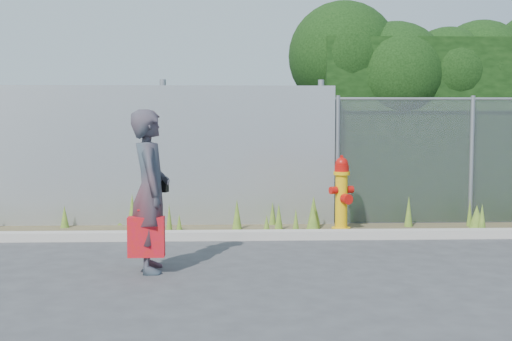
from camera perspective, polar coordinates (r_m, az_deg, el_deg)
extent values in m
plane|color=#3A3A3C|center=(7.28, 2.81, -8.76)|extent=(80.00, 80.00, 0.00)
cube|color=#A8A098|center=(9.02, 1.82, -5.75)|extent=(16.00, 0.22, 0.12)
cube|color=#4E432C|center=(9.62, 1.57, -5.43)|extent=(16.00, 1.20, 0.01)
cone|color=#4C7122|center=(9.68, -6.84, -4.68)|extent=(0.09, 0.09, 0.25)
cone|color=#4C7122|center=(9.58, -7.72, -4.26)|extent=(0.10, 0.10, 0.42)
cone|color=#4C7122|center=(9.91, -10.94, -3.65)|extent=(0.16, 0.16, 0.55)
cone|color=#4C7122|center=(10.37, 19.02, -3.97)|extent=(0.24, 0.24, 0.36)
cone|color=#4C7122|center=(9.83, 5.14, -3.78)|extent=(0.21, 0.21, 0.50)
cone|color=#4C7122|center=(9.35, 0.95, -4.88)|extent=(0.12, 0.12, 0.28)
cone|color=#4C7122|center=(10.27, -16.65, -4.03)|extent=(0.14, 0.14, 0.35)
cone|color=#4C7122|center=(10.13, 1.47, -3.90)|extent=(0.11, 0.11, 0.37)
cone|color=#4C7122|center=(9.93, 19.44, -4.12)|extent=(0.14, 0.14, 0.44)
cone|color=#4C7122|center=(9.69, -1.70, -4.00)|extent=(0.15, 0.15, 0.47)
cone|color=#4C7122|center=(10.51, 18.46, -3.62)|extent=(0.09, 0.09, 0.44)
cone|color=#4C7122|center=(9.47, -10.25, -5.10)|extent=(0.16, 0.16, 0.19)
cone|color=#4C7122|center=(9.70, 5.09, -4.19)|extent=(0.21, 0.21, 0.40)
cone|color=#4C7122|center=(10.36, -11.95, -3.77)|extent=(0.19, 0.19, 0.38)
cone|color=#4C7122|center=(10.20, 13.41, -3.62)|extent=(0.13, 0.13, 0.49)
cone|color=#4C7122|center=(9.52, 3.56, -4.49)|extent=(0.10, 0.10, 0.36)
cone|color=#4C7122|center=(10.23, 5.22, -3.67)|extent=(0.19, 0.19, 0.42)
cone|color=#4C7122|center=(9.65, 2.03, -4.18)|extent=(0.13, 0.13, 0.41)
cube|color=#A5A9AC|center=(10.41, -16.81, 1.21)|extent=(8.50, 0.08, 2.20)
cylinder|color=gray|center=(10.25, -8.22, 1.59)|extent=(0.10, 0.10, 2.30)
cylinder|color=gray|center=(10.29, 5.77, 1.62)|extent=(0.10, 0.10, 2.30)
cylinder|color=gray|center=(10.21, 7.24, 0.88)|extent=(0.07, 0.07, 2.05)
cylinder|color=gray|center=(10.78, 18.60, 0.87)|extent=(0.07, 0.07, 2.05)
sphere|color=black|center=(11.35, 7.75, 10.01)|extent=(1.89, 1.89, 1.89)
sphere|color=black|center=(11.30, 12.18, 8.23)|extent=(1.83, 1.83, 1.83)
sphere|color=black|center=(11.57, 16.64, 8.34)|extent=(1.55, 1.55, 1.55)
sphere|color=black|center=(11.94, 19.32, 8.49)|extent=(1.69, 1.69, 1.69)
cylinder|color=#E9AF0C|center=(9.74, 7.56, -5.20)|extent=(0.28, 0.28, 0.06)
cylinder|color=#E9AF0C|center=(9.68, 7.59, -2.88)|extent=(0.18, 0.18, 0.86)
cylinder|color=#E9AF0C|center=(9.63, 7.62, -0.23)|extent=(0.24, 0.24, 0.05)
cylinder|color=#B20F0A|center=(9.63, 7.62, 0.18)|extent=(0.21, 0.21, 0.10)
sphere|color=#B20F0A|center=(9.62, 7.63, 0.60)|extent=(0.19, 0.19, 0.19)
cylinder|color=#B20F0A|center=(9.61, 7.63, 1.20)|extent=(0.05, 0.05, 0.05)
cylinder|color=#B20F0A|center=(9.63, 6.77, -1.73)|extent=(0.10, 0.11, 0.11)
cylinder|color=#B20F0A|center=(9.68, 8.42, -1.71)|extent=(0.10, 0.11, 0.11)
cylinder|color=#B20F0A|center=(9.53, 7.74, -2.54)|extent=(0.15, 0.12, 0.15)
imported|color=#0F5461|center=(7.14, -9.38, -1.80)|extent=(0.53, 0.71, 1.79)
cube|color=#BB0A29|center=(7.05, -9.73, -5.83)|extent=(0.39, 0.14, 0.43)
cylinder|color=#BB0A29|center=(7.00, -9.76, -3.50)|extent=(0.19, 0.02, 0.02)
cube|color=black|center=(7.35, -8.65, -1.28)|extent=(0.21, 0.09, 0.16)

